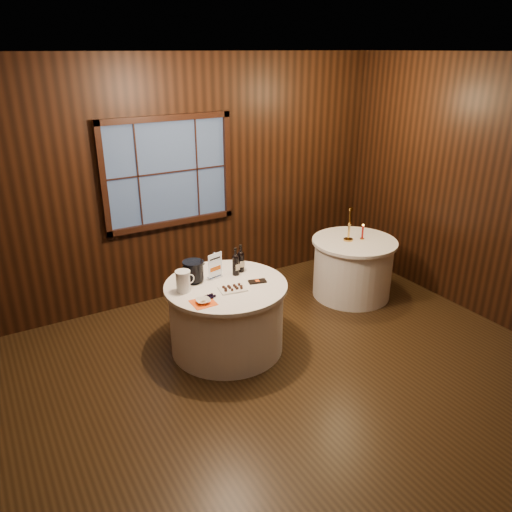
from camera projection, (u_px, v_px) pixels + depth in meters
ground at (277, 398)px, 4.66m from camera, size 6.00×6.00×0.00m
back_wall at (168, 181)px, 6.04m from camera, size 6.00×0.10×3.00m
main_table at (227, 316)px, 5.31m from camera, size 1.28×1.28×0.77m
side_table at (353, 268)px, 6.48m from camera, size 1.08×1.08×0.77m
sign_stand at (215, 269)px, 5.26m from camera, size 0.18×0.12×0.29m
port_bottle_left at (236, 263)px, 5.32m from camera, size 0.07×0.08×0.31m
port_bottle_right at (241, 260)px, 5.40m from camera, size 0.07×0.08×0.31m
ice_bucket at (194, 271)px, 5.17m from camera, size 0.22×0.22×0.23m
chocolate_plate at (233, 288)px, 5.03m from camera, size 0.30×0.22×0.04m
chocolate_box at (257, 281)px, 5.20m from camera, size 0.20×0.14×0.02m
grape_bunch at (210, 296)px, 4.86m from camera, size 0.18×0.07×0.04m
glass_pitcher at (183, 281)px, 4.97m from camera, size 0.20×0.15×0.22m
orange_napkin at (203, 303)px, 4.78m from camera, size 0.23×0.23×0.00m
cracker_bowl at (203, 301)px, 4.77m from camera, size 0.16×0.16×0.03m
brass_candlestick at (349, 229)px, 6.27m from camera, size 0.12×0.12×0.43m
red_candle at (362, 233)px, 6.34m from camera, size 0.06×0.06×0.20m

